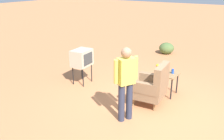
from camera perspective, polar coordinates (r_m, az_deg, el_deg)
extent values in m
plane|color=#C17A4C|center=(6.07, 8.91, -8.65)|extent=(60.00, 60.00, 0.00)
cylinder|color=#937047|center=(6.51, 6.81, -5.38)|extent=(0.05, 0.05, 0.22)
cylinder|color=#937047|center=(6.06, 4.99, -7.32)|extent=(0.05, 0.05, 0.22)
cylinder|color=#937047|center=(6.37, 11.31, -6.27)|extent=(0.05, 0.05, 0.22)
cylinder|color=#937047|center=(5.91, 9.80, -8.33)|extent=(0.05, 0.05, 0.22)
cube|color=#8C6B4C|center=(6.11, 8.33, -5.03)|extent=(0.83, 0.83, 0.20)
cube|color=#8C6B4C|center=(5.86, 11.47, -1.88)|extent=(0.77, 0.23, 0.64)
cube|color=#8C6B4C|center=(6.30, 9.41, -2.03)|extent=(0.20, 0.69, 0.26)
cube|color=#8C6B4C|center=(5.74, 7.37, -4.17)|extent=(0.20, 0.69, 0.26)
cylinder|color=black|center=(6.98, 11.44, -2.28)|extent=(0.04, 0.04, 0.57)
cylinder|color=black|center=(6.59, 9.99, -3.54)|extent=(0.04, 0.04, 0.57)
cylinder|color=black|center=(6.85, 14.92, -3.02)|extent=(0.04, 0.04, 0.57)
cylinder|color=black|center=(6.46, 13.65, -4.35)|extent=(0.04, 0.04, 0.57)
cube|color=#937047|center=(6.61, 12.69, -0.88)|extent=(0.56, 0.56, 0.03)
cylinder|color=black|center=(7.07, -6.74, -1.80)|extent=(0.03, 0.03, 0.55)
cylinder|color=black|center=(7.41, -4.79, -0.70)|extent=(0.03, 0.03, 0.55)
cylinder|color=black|center=(7.28, -9.06, -1.28)|extent=(0.03, 0.03, 0.55)
cylinder|color=black|center=(7.60, -7.05, -0.23)|extent=(0.03, 0.03, 0.55)
cube|color=#BCB299|center=(7.17, -7.07, 2.86)|extent=(0.63, 0.48, 0.48)
cube|color=#383D3F|center=(7.05, -5.58, 2.61)|extent=(0.42, 0.04, 0.34)
cylinder|color=#2D3347|center=(5.39, 4.04, -7.16)|extent=(0.14, 0.14, 0.86)
cylinder|color=#2D3347|center=(5.29, 2.21, -7.66)|extent=(0.14, 0.14, 0.86)
cube|color=#D6C64C|center=(5.05, 3.28, -0.24)|extent=(0.42, 0.36, 0.56)
cylinder|color=#D6C64C|center=(5.17, 5.53, 0.51)|extent=(0.09, 0.09, 0.50)
cylinder|color=#D6C64C|center=(4.92, 0.94, -0.41)|extent=(0.09, 0.09, 0.50)
sphere|color=#A37556|center=(4.93, 3.37, 4.02)|extent=(0.22, 0.22, 0.22)
cylinder|color=#1E5623|center=(6.59, 12.35, 0.72)|extent=(0.07, 0.07, 0.32)
cylinder|color=silver|center=(6.36, 12.29, -0.55)|extent=(0.06, 0.06, 0.20)
cylinder|color=blue|center=(6.61, 13.95, -0.28)|extent=(0.07, 0.07, 0.12)
cylinder|color=red|center=(6.45, 12.91, -0.71)|extent=(0.07, 0.07, 0.12)
cylinder|color=silver|center=(6.51, 10.63, -0.05)|extent=(0.09, 0.09, 0.18)
sphere|color=yellow|center=(6.47, 10.71, 1.11)|extent=(0.07, 0.07, 0.07)
sphere|color=#E04C66|center=(6.50, 10.93, 1.19)|extent=(0.07, 0.07, 0.07)
sphere|color=orange|center=(6.44, 10.47, 1.05)|extent=(0.07, 0.07, 0.07)
ellipsoid|color=#516B38|center=(10.56, 12.57, 4.98)|extent=(0.61, 0.61, 0.47)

